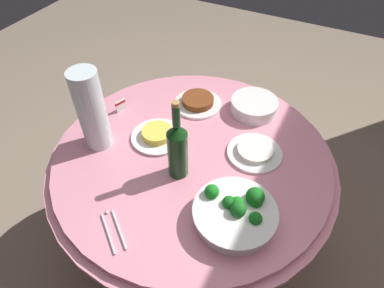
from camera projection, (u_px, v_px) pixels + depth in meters
name	position (u px, v px, depth m)	size (l,w,h in m)	color
ground_plane	(192.00, 244.00, 1.87)	(6.00, 6.00, 0.00)	gray
buffet_table	(192.00, 205.00, 1.60)	(1.16, 1.16, 0.74)	maroon
broccoli_bowl	(236.00, 213.00, 1.10)	(0.28, 0.28, 0.11)	white
plate_stack	(254.00, 106.00, 1.51)	(0.21, 0.21, 0.06)	white
wine_bottle	(176.00, 148.00, 1.18)	(0.07, 0.07, 0.34)	#123D15
decorative_fruit_vase	(92.00, 114.00, 1.28)	(0.11, 0.11, 0.34)	silver
serving_tongs	(113.00, 230.00, 1.10)	(0.13, 0.15, 0.01)	silver
food_plate_rice	(255.00, 152.00, 1.33)	(0.22, 0.22, 0.03)	white
food_plate_fried_egg	(157.00, 135.00, 1.40)	(0.22, 0.22, 0.04)	white
food_plate_stir_fry	(198.00, 102.00, 1.55)	(0.22, 0.22, 0.04)	white
label_placard_front	(121.00, 105.00, 1.51)	(0.05, 0.02, 0.05)	white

